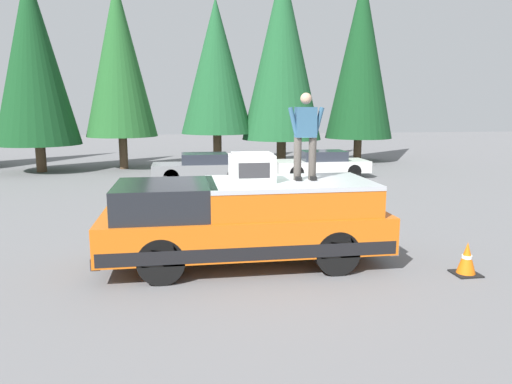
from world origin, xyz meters
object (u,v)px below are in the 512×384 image
object	(u,v)px
parked_car_grey	(203,167)
traffic_cone	(467,259)
parked_car_white	(321,164)
pickup_truck	(245,221)
person_on_truck_bed	(305,134)
compressor_unit	(252,168)

from	to	relation	value
parked_car_grey	traffic_cone	distance (m)	12.93
parked_car_white	parked_car_grey	bearing A→B (deg)	93.73
pickup_truck	person_on_truck_bed	xyz separation A→B (m)	(0.05, -1.20, 1.68)
pickup_truck	compressor_unit	world-z (taller)	compressor_unit
person_on_truck_bed	traffic_cone	xyz separation A→B (m)	(-1.31, -2.77, -2.26)
person_on_truck_bed	parked_car_grey	distance (m)	11.16
compressor_unit	parked_car_grey	xyz separation A→B (m)	(10.97, 0.47, -1.35)
compressor_unit	traffic_cone	distance (m)	4.35
parked_car_white	traffic_cone	bearing A→B (deg)	175.82
person_on_truck_bed	pickup_truck	bearing A→B (deg)	92.54
parked_car_grey	parked_car_white	bearing A→B (deg)	-86.27
person_on_truck_bed	parked_car_grey	world-z (taller)	person_on_truck_bed
parked_car_white	traffic_cone	distance (m)	12.57
person_on_truck_bed	parked_car_white	size ratio (longest dim) A/B	0.41
pickup_truck	compressor_unit	bearing A→B (deg)	-104.79
pickup_truck	parked_car_grey	distance (m)	10.94
parked_car_grey	traffic_cone	bearing A→B (deg)	-160.53
compressor_unit	parked_car_white	distance (m)	12.34
compressor_unit	parked_car_white	bearing A→B (deg)	-22.83
parked_car_grey	traffic_cone	xyz separation A→B (m)	(-12.19, -4.31, -0.29)
compressor_unit	traffic_cone	bearing A→B (deg)	-107.64
compressor_unit	parked_car_grey	size ratio (longest dim) A/B	0.20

